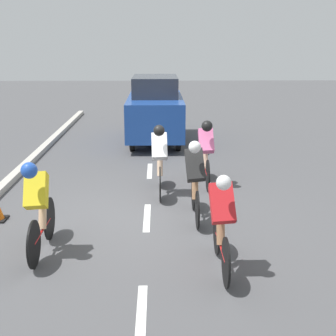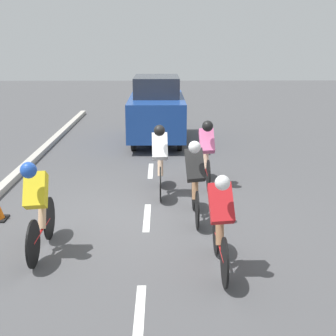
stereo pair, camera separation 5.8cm
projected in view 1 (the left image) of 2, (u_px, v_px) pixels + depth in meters
ground_plane at (147, 215)px, 8.81m from camera, size 60.00×60.00×0.00m
lane_stripe_near at (141, 315)px, 5.58m from camera, size 0.12×1.40×0.01m
lane_stripe_mid at (147, 217)px, 8.67m from camera, size 0.12×1.40×0.01m
lane_stripe_far at (150, 171)px, 11.76m from camera, size 0.12×1.40×0.01m
cyclist_yellow at (38, 205)px, 6.98m from camera, size 0.35×1.71×1.52m
cyclist_red at (222, 220)px, 6.47m from camera, size 0.36×1.67×1.49m
cyclist_pink at (206, 151)px, 10.37m from camera, size 0.34×1.66×1.52m
cyclist_black at (195, 178)px, 8.37m from camera, size 0.37×1.63×1.52m
cyclist_white at (160, 158)px, 9.77m from camera, size 0.34×1.72×1.54m
support_car at (155, 109)px, 14.88m from camera, size 1.70×3.99×2.07m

